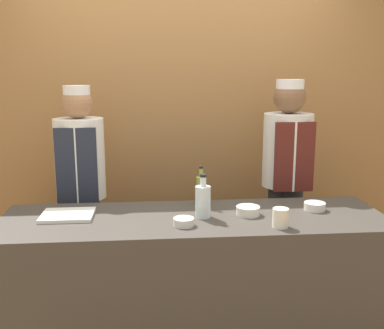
% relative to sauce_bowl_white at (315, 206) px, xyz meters
% --- Properties ---
extents(cabinet_wall, '(3.56, 0.18, 2.40)m').
position_rel_sauce_bowl_white_xyz_m(cabinet_wall, '(-0.74, 1.10, 0.27)').
color(cabinet_wall, olive).
rests_on(cabinet_wall, ground_plane).
extents(counter, '(2.23, 0.67, 0.91)m').
position_rel_sauce_bowl_white_xyz_m(counter, '(-0.74, -0.06, -0.48)').
color(counter, '#3D3833').
rests_on(counter, ground_plane).
extents(sauce_bowl_white, '(0.13, 0.13, 0.05)m').
position_rel_sauce_bowl_white_xyz_m(sauce_bowl_white, '(0.00, 0.00, 0.00)').
color(sauce_bowl_white, silver).
rests_on(sauce_bowl_white, counter).
extents(sauce_bowl_purple, '(0.14, 0.14, 0.05)m').
position_rel_sauce_bowl_white_xyz_m(sauce_bowl_purple, '(-0.42, -0.06, 0.00)').
color(sauce_bowl_purple, silver).
rests_on(sauce_bowl_purple, counter).
extents(sauce_bowl_red, '(0.11, 0.11, 0.04)m').
position_rel_sauce_bowl_white_xyz_m(sauce_bowl_red, '(-0.81, -0.21, -0.00)').
color(sauce_bowl_red, silver).
rests_on(sauce_bowl_red, counter).
extents(cutting_board, '(0.29, 0.24, 0.02)m').
position_rel_sauce_bowl_white_xyz_m(cutting_board, '(-1.46, 0.00, -0.02)').
color(cutting_board, white).
rests_on(cutting_board, counter).
extents(bottle_oil, '(0.06, 0.06, 0.25)m').
position_rel_sauce_bowl_white_xyz_m(bottle_oil, '(-0.67, 0.17, 0.07)').
color(bottle_oil, olive).
rests_on(bottle_oil, counter).
extents(bottle_clear, '(0.09, 0.09, 0.25)m').
position_rel_sauce_bowl_white_xyz_m(bottle_clear, '(-0.69, -0.07, 0.07)').
color(bottle_clear, silver).
rests_on(bottle_clear, counter).
extents(cup_cream, '(0.09, 0.09, 0.10)m').
position_rel_sauce_bowl_white_xyz_m(cup_cream, '(-0.29, -0.28, 0.03)').
color(cup_cream, silver).
rests_on(cup_cream, counter).
extents(chef_left, '(0.34, 0.34, 1.64)m').
position_rel_sauce_bowl_white_xyz_m(chef_left, '(-1.47, 0.57, -0.04)').
color(chef_left, '#28282D').
rests_on(chef_left, ground_plane).
extents(chef_right, '(0.35, 0.35, 1.68)m').
position_rel_sauce_bowl_white_xyz_m(chef_right, '(-0.00, 0.57, -0.02)').
color(chef_right, '#28282D').
rests_on(chef_right, ground_plane).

